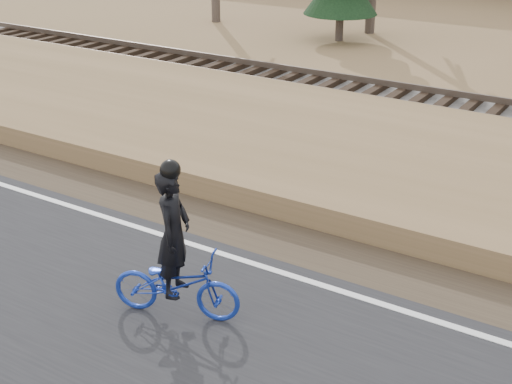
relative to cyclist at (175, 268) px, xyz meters
The scene contains 7 objects.
ground 2.24m from the cyclist, 44.01° to the left, with size 120.00×120.00×0.00m, color olive.
edge_line 2.36m from the cyclist, 47.67° to the left, with size 120.00×0.12×0.01m, color silver.
shoulder 3.15m from the cyclist, 60.38° to the left, with size 120.00×1.60×0.04m, color #473A2B.
embankment 5.89m from the cyclist, 75.03° to the left, with size 120.00×5.00×0.44m, color olive.
ballast 9.60m from the cyclist, 80.91° to the left, with size 120.00×3.00×0.45m, color slate.
railroad 9.59m from the cyclist, 80.91° to the left, with size 120.00×2.40×0.29m.
cyclist is the anchor object (origin of this frame).
Camera 1 is at (3.64, -7.69, 5.42)m, focal length 50.00 mm.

